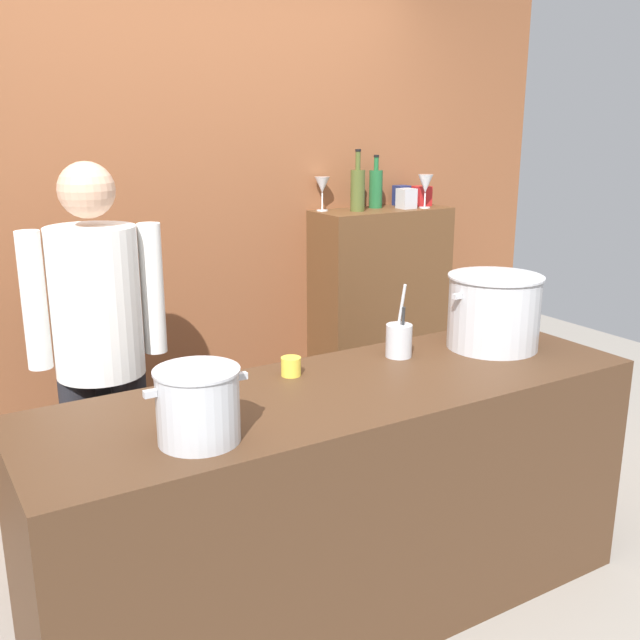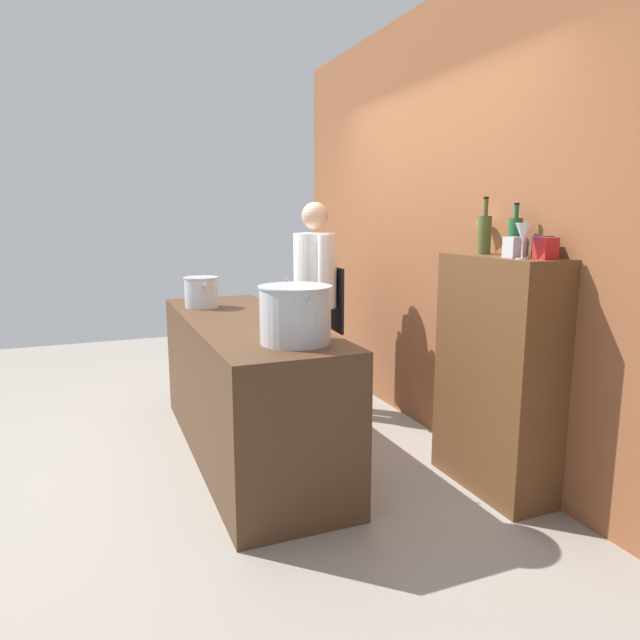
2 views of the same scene
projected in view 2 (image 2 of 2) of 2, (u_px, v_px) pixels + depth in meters
The scene contains 16 objects.
ground_plane at pixel (248, 452), 3.82m from camera, with size 8.00×8.00×0.00m, color gray.
brick_back_panel at pixel (434, 224), 4.07m from camera, with size 4.40×0.10×3.00m, color brown.
prep_counter at pixel (246, 387), 3.74m from camera, with size 2.23×0.70×0.90m, color #472D1C.
bar_cabinet at pixel (497, 375), 3.22m from camera, with size 0.76×0.32×1.34m, color brown.
chef at pixel (316, 291), 4.52m from camera, with size 0.53×0.37×1.66m.
stockpot_large at pixel (295, 314), 2.95m from camera, with size 0.44×0.38×0.30m.
stockpot_small at pixel (201, 292), 4.13m from camera, with size 0.31×0.25×0.22m.
utensil_crock at pixel (288, 316), 3.37m from camera, with size 0.10×0.10×0.29m.
butter_jar at pixel (269, 310), 3.82m from camera, with size 0.07×0.07×0.07m, color yellow.
wine_bottle_olive at pixel (484, 233), 3.23m from camera, with size 0.08×0.08×0.32m.
wine_bottle_green at pixel (515, 236), 3.10m from camera, with size 0.07×0.07×0.28m.
wine_glass_short at pixel (483, 230), 3.40m from camera, with size 0.08×0.08×0.18m.
wine_glass_tall at pixel (523, 234), 2.84m from camera, with size 0.08×0.08×0.18m.
spice_tin_navy at pixel (543, 247), 2.94m from camera, with size 0.08×0.08×0.11m, color navy.
spice_tin_silver at pixel (514, 247), 2.95m from camera, with size 0.08×0.08×0.11m, color #B2B2B7.
spice_tin_red at pixel (546, 248), 2.84m from camera, with size 0.09×0.09×0.11m, color red.
Camera 2 is at (3.52, -0.91, 1.55)m, focal length 32.07 mm.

